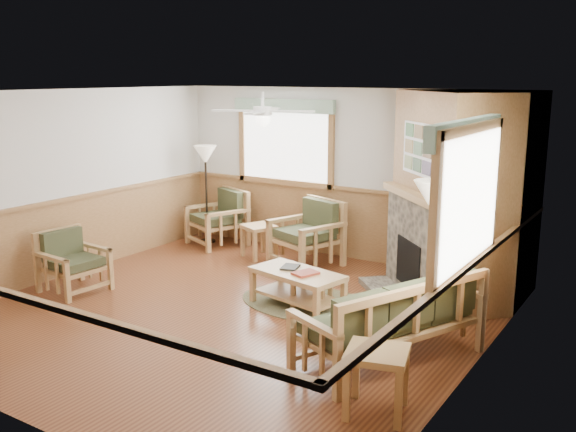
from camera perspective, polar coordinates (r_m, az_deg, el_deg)
The scene contains 24 objects.
floor at distance 8.11m, azimuth -5.11°, elevation -8.57°, with size 6.00×6.00×0.01m, color brown.
ceiling at distance 7.57m, azimuth -5.51°, elevation 10.90°, with size 6.00×6.00×0.01m, color white.
wall_back at distance 10.22m, azimuth 5.07°, elevation 3.71°, with size 6.00×0.02×2.70m, color silver.
wall_front at distance 5.74m, azimuth -24.03°, elevation -4.34°, with size 6.00×0.02×2.70m, color silver.
wall_left at distance 9.83m, azimuth -19.27°, elevation 2.71°, with size 0.02×6.00×2.70m, color silver.
wall_right at distance 6.38m, azimuth 16.52°, elevation -2.12°, with size 0.02×6.00×2.70m, color silver.
wainscot at distance 7.93m, azimuth -5.19°, elevation -4.83°, with size 6.00×6.00×1.10m, color olive, non-canonical shape.
fireplace at distance 8.57m, azimuth 14.31°, elevation 1.67°, with size 2.20×2.20×2.70m, color olive, non-canonical shape.
window_back at distance 10.63m, azimuth -0.26°, elevation 10.49°, with size 1.90×0.16×1.50m, color white, non-canonical shape.
window_right at distance 6.02m, azimuth 16.30°, elevation 8.44°, with size 0.16×1.90×1.50m, color white, non-canonical shape.
ceiling_fan at distance 7.64m, azimuth -2.29°, elevation 10.66°, with size 1.24×1.24×0.36m, color white, non-canonical shape.
sofa at distance 6.73m, azimuth 9.03°, elevation -8.98°, with size 0.82×2.00×0.92m, color tan, non-canonical shape.
armchair_back_left at distance 11.14m, azimuth -6.32°, elevation -0.17°, with size 0.84×0.84×0.95m, color tan, non-canonical shape.
armchair_back_right at distance 9.90m, azimuth 1.62°, elevation -1.55°, with size 0.89×0.89×1.00m, color tan, non-canonical shape.
armchair_left at distance 9.19m, azimuth -18.53°, elevation -3.87°, with size 0.74×0.74×0.83m, color tan, non-canonical shape.
coffee_table at distance 8.17m, azimuth 0.83°, elevation -6.54°, with size 1.19×0.60×0.48m, color tan, non-canonical shape.
end_table_chairs at distance 10.36m, azimuth -2.59°, elevation -2.25°, with size 0.48×0.46×0.54m, color tan, non-canonical shape.
end_table_sofa at distance 5.80m, azimuth 7.87°, elevation -14.38°, with size 0.52×0.50×0.59m, color tan, non-canonical shape.
footstool at distance 8.27m, azimuth 2.15°, elevation -6.61°, with size 0.46×0.46×0.40m, color tan, non-canonical shape.
braided_rug at distance 8.39m, azimuth 1.77°, elevation -7.71°, with size 1.88×1.88×0.01m, color brown.
floor_lamp_left at distance 11.26m, azimuth -7.26°, elevation 1.94°, with size 0.39×0.39×1.72m, color black, non-canonical shape.
floor_lamp_right at distance 7.49m, azimuth 12.37°, elevation -3.48°, with size 0.40×0.40×1.76m, color black, non-canonical shape.
book_red at distance 7.97m, azimuth 1.56°, elevation -5.00°, with size 0.22×0.30×0.03m, color maroon.
book_dark at distance 8.22m, azimuth 0.20°, elevation -4.48°, with size 0.20×0.27×0.03m, color black.
Camera 1 is at (4.66, -5.96, 2.91)m, focal length 40.00 mm.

